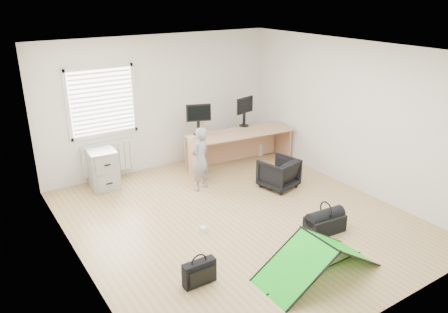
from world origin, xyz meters
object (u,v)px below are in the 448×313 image
filing_cabinet (102,168)px  duffel_bag (325,224)px  person (200,159)px  desk (241,149)px  laptop_bag (199,273)px  thermos (203,128)px  monitor_right (244,116)px  kite (318,256)px  storage_crate (260,146)px  office_chair (279,173)px  monitor_left (198,124)px

filing_cabinet → duffel_bag: filing_cabinet is taller
filing_cabinet → person: size_ratio=0.62×
desk → laptop_bag: 4.00m
desk → thermos: size_ratio=8.97×
monitor_right → thermos: (-1.01, 0.02, -0.11)m
kite → storage_crate: size_ratio=3.37×
kite → duffel_bag: 1.11m
storage_crate → duffel_bag: storage_crate is taller
laptop_bag → duffel_bag: laptop_bag is taller
desk → duffel_bag: size_ratio=3.63×
desk → filing_cabinet: (-2.76, 0.59, -0.01)m
desk → office_chair: size_ratio=3.54×
thermos → office_chair: bearing=-65.5°
filing_cabinet → storage_crate: (3.63, -0.11, -0.23)m
thermos → laptop_bag: thermos is taller
kite → laptop_bag: (-1.41, 0.66, -0.10)m
monitor_right → storage_crate: monitor_right is taller
filing_cabinet → duffel_bag: 4.17m
monitor_right → thermos: monitor_right is taller
laptop_bag → desk: bearing=47.9°
desk → storage_crate: bearing=35.2°
desk → office_chair: bearing=-84.4°
storage_crate → duffel_bag: (-1.33, -3.36, -0.01)m
duffel_bag → person: bearing=113.9°
monitor_right → laptop_bag: monitor_right is taller
thermos → duffel_bag: (0.26, -3.20, -0.75)m
monitor_left → person: size_ratio=0.41×
monitor_right → kite: bearing=-127.0°
monitor_left → monitor_right: 1.13m
kite → duffel_bag: kite is taller
office_chair → storage_crate: size_ratio=1.26×
thermos → monitor_right: bearing=-1.0°
desk → office_chair: desk is taller
office_chair → kite: bearing=48.8°
desk → thermos: (-0.72, 0.32, 0.50)m
monitor_right → person: 1.81m
thermos → desk: bearing=-23.9°
duffel_bag → kite: bearing=-135.4°
office_chair → storage_crate: bearing=-129.5°
monitor_left → storage_crate: bearing=26.2°
office_chair → monitor_right: bearing=-113.3°
storage_crate → office_chair: bearing=-117.1°
office_chair → duffel_bag: (-0.45, -1.65, -0.15)m
person → kite: bearing=71.1°
person → storage_crate: bearing=-173.6°
storage_crate → laptop_bag: bearing=-136.5°
thermos → laptop_bag: 3.87m
kite → monitor_left: bearing=83.3°
person → duffel_bag: size_ratio=1.96×
filing_cabinet → office_chair: filing_cabinet is taller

